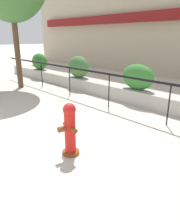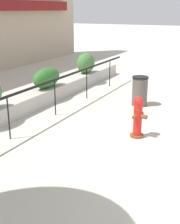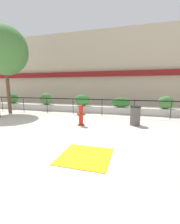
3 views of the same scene
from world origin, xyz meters
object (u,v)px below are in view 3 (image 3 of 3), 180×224
hedge_bush_3 (121,102)px  hedge_bush_4 (166,102)px  hedge_bush_2 (82,100)px  street_tree (5,51)px  hedge_bush_0 (13,98)px  fire_hydrant (81,115)px  trash_bin (135,116)px  hedge_bush_1 (46,99)px

hedge_bush_3 → hedge_bush_4: bearing=0.0°
hedge_bush_2 → street_tree: 6.61m
hedge_bush_0 → hedge_bush_3: (9.67, 0.00, -0.09)m
fire_hydrant → hedge_bush_4: bearing=39.9°
hedge_bush_3 → street_tree: (-8.20, -1.91, 3.69)m
hedge_bush_0 → hedge_bush_3: bearing=0.0°
hedge_bush_4 → fire_hydrant: 6.18m
hedge_bush_2 → trash_bin: hedge_bush_2 is taller
hedge_bush_2 → fire_hydrant: (1.28, -3.96, -0.39)m
hedge_bush_3 → fire_hydrant: (-1.73, -3.96, -0.30)m
hedge_bush_2 → fire_hydrant: size_ratio=1.18×
hedge_bush_4 → hedge_bush_2: bearing=180.0°
hedge_bush_3 → street_tree: street_tree is taller
trash_bin → hedge_bush_1: bearing=156.6°
hedge_bush_0 → trash_bin: 11.12m
fire_hydrant → trash_bin: fire_hydrant is taller
hedge_bush_4 → trash_bin: size_ratio=1.02×
hedge_bush_1 → hedge_bush_3: hedge_bush_1 is taller
hedge_bush_0 → street_tree: street_tree is taller
hedge_bush_2 → hedge_bush_4: bearing=0.0°
street_tree → hedge_bush_0: bearing=127.6°
hedge_bush_2 → trash_bin: bearing=-38.1°
fire_hydrant → street_tree: size_ratio=0.17×
hedge_bush_4 → street_tree: street_tree is taller
hedge_bush_2 → fire_hydrant: 4.18m
hedge_bush_3 → hedge_bush_0: bearing=180.0°
hedge_bush_3 → hedge_bush_1: bearing=180.0°
hedge_bush_4 → trash_bin: hedge_bush_4 is taller
hedge_bush_2 → trash_bin: size_ratio=1.26×
hedge_bush_3 → fire_hydrant: bearing=-113.6°
street_tree → trash_bin: 10.11m
hedge_bush_0 → trash_bin: (10.66, -3.12, -0.43)m
hedge_bush_1 → hedge_bush_4: hedge_bush_1 is taller
hedge_bush_0 → trash_bin: size_ratio=1.15×
hedge_bush_4 → trash_bin: bearing=-122.9°
hedge_bush_1 → street_tree: size_ratio=0.18×
hedge_bush_1 → street_tree: bearing=-135.8°
hedge_bush_2 → street_tree: (-5.20, -1.91, 3.61)m
hedge_bush_4 → street_tree: 11.93m
hedge_bush_4 → hedge_bush_1: bearing=180.0°
street_tree → hedge_bush_2: bearing=20.2°
hedge_bush_0 → fire_hydrant: hedge_bush_0 is taller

